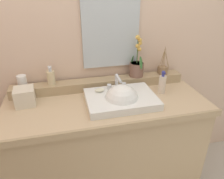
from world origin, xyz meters
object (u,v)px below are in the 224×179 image
tumbler_cup (22,81)px  lotion_bottle (162,84)px  reed_diffuser (163,70)px  tissue_box (25,97)px  potted_plant (137,66)px  soap_bar (100,90)px  soap_dispenser (51,77)px  sink_basin (121,101)px

tumbler_cup → lotion_bottle: lotion_bottle is taller
reed_diffuser → lotion_bottle: 0.20m
tissue_box → tumbler_cup: bearing=99.6°
potted_plant → soap_bar: bearing=-153.7°
reed_diffuser → lotion_bottle: bearing=-115.3°
potted_plant → lotion_bottle: potted_plant is taller
soap_dispenser → lotion_bottle: 0.82m
reed_diffuser → potted_plant: bearing=177.4°
reed_diffuser → tumbler_cup: bearing=179.7°
soap_bar → potted_plant: size_ratio=0.21×
potted_plant → tissue_box: 0.85m
potted_plant → tumbler_cup: 0.86m
reed_diffuser → tissue_box: 1.07m
sink_basin → reed_diffuser: bearing=31.6°
sink_basin → lotion_bottle: lotion_bottle is taller
sink_basin → soap_bar: bearing=141.2°
sink_basin → potted_plant: (0.20, 0.27, 0.13)m
reed_diffuser → lotion_bottle: size_ratio=1.32×
soap_bar → lotion_bottle: lotion_bottle is taller
soap_dispenser → reed_diffuser: bearing=-0.3°
reed_diffuser → tissue_box: size_ratio=1.76×
soap_dispenser → tumbler_cup: 0.20m
potted_plant → reed_diffuser: size_ratio=1.44×
soap_dispenser → reed_diffuser: 0.88m
soap_bar → lotion_bottle: bearing=-3.4°
soap_dispenser → tissue_box: 0.23m
potted_plant → tumbler_cup: bearing=-179.7°
soap_dispenser → reed_diffuser: (0.88, -0.00, -0.02)m
sink_basin → reed_diffuser: (0.42, 0.26, 0.09)m
sink_basin → reed_diffuser: reed_diffuser is taller
tissue_box → lotion_bottle: bearing=-3.4°
soap_dispenser → sink_basin: bearing=-29.8°
lotion_bottle → tumbler_cup: bearing=169.4°
lotion_bottle → reed_diffuser: bearing=64.7°
tissue_box → reed_diffuser: bearing=6.6°
soap_bar → tissue_box: tissue_box is taller
soap_bar → soap_dispenser: soap_dispenser is taller
reed_diffuser → lotion_bottle: reed_diffuser is taller
lotion_bottle → potted_plant: bearing=125.5°
tumbler_cup → tissue_box: size_ratio=0.69×
soap_dispenser → lotion_bottle: soap_dispenser is taller
soap_dispenser → tumbler_cup: size_ratio=1.60×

